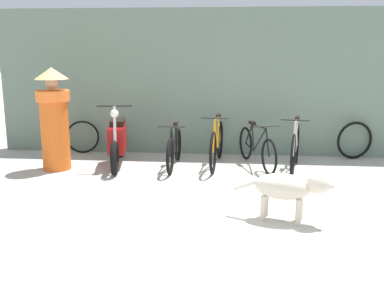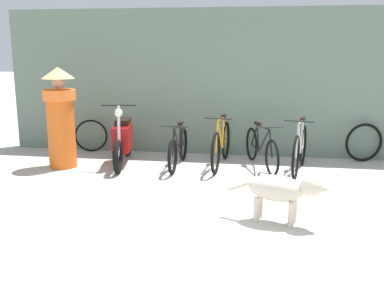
% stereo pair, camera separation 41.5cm
% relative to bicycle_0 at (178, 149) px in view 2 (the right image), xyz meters
% --- Properties ---
extents(ground_plane, '(60.00, 60.00, 0.00)m').
position_rel_bicycle_0_xyz_m(ground_plane, '(1.09, -2.40, -0.32)').
color(ground_plane, '#B7B2A5').
extents(shop_wall_back, '(9.36, 0.20, 2.79)m').
position_rel_bicycle_0_xyz_m(shop_wall_back, '(1.09, 1.13, 1.07)').
color(shop_wall_back, slate).
rests_on(shop_wall_back, ground).
extents(bicycle_0, '(0.46, 1.57, 0.79)m').
position_rel_bicycle_0_xyz_m(bicycle_0, '(0.00, 0.00, 0.00)').
color(bicycle_0, black).
rests_on(bicycle_0, ground).
extents(bicycle_1, '(0.46, 1.78, 0.92)m').
position_rel_bicycle_0_xyz_m(bicycle_1, '(0.74, 0.18, 0.05)').
color(bicycle_1, black).
rests_on(bicycle_1, ground).
extents(bicycle_2, '(0.64, 1.63, 0.80)m').
position_rel_bicycle_0_xyz_m(bicycle_2, '(1.44, 0.17, 0.01)').
color(bicycle_2, black).
rests_on(bicycle_2, ground).
extents(bicycle_3, '(0.49, 1.68, 0.93)m').
position_rel_bicycle_0_xyz_m(bicycle_3, '(2.08, -0.02, 0.06)').
color(bicycle_3, black).
rests_on(bicycle_3, ground).
extents(motorcycle, '(0.58, 1.79, 1.12)m').
position_rel_bicycle_0_xyz_m(motorcycle, '(-1.02, 0.03, 0.12)').
color(motorcycle, black).
rests_on(motorcycle, ground).
extents(stray_dog, '(1.18, 0.51, 0.65)m').
position_rel_bicycle_0_xyz_m(stray_dog, '(1.70, -2.38, 0.11)').
color(stray_dog, beige).
rests_on(stray_dog, ground).
extents(person_in_robes, '(0.65, 0.65, 1.74)m').
position_rel_bicycle_0_xyz_m(person_in_robes, '(-2.00, -0.31, 0.59)').
color(person_in_robes, orange).
rests_on(person_in_robes, ground).
extents(spare_tire_left, '(0.70, 0.24, 0.71)m').
position_rel_bicycle_0_xyz_m(spare_tire_left, '(3.29, 0.88, 0.03)').
color(spare_tire_left, black).
rests_on(spare_tire_left, ground).
extents(spare_tire_right, '(0.64, 0.19, 0.65)m').
position_rel_bicycle_0_xyz_m(spare_tire_right, '(-1.94, 0.89, 0.00)').
color(spare_tire_right, black).
rests_on(spare_tire_right, ground).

